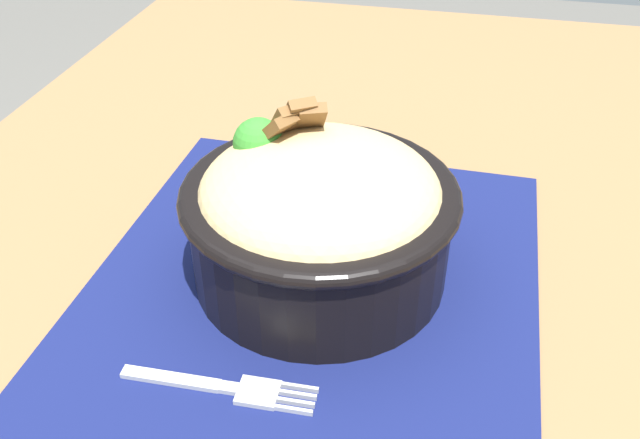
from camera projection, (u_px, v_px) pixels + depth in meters
The scene contains 4 objects.
table at pixel (319, 360), 0.55m from camera, with size 1.30×0.79×0.70m.
placemat at pixel (304, 307), 0.50m from camera, with size 0.43×0.33×0.00m, color #11194C.
bowl at pixel (319, 213), 0.50m from camera, with size 0.24×0.24×0.13m.
fork at pixel (227, 388), 0.44m from camera, with size 0.02×0.13×0.00m.
Camera 1 is at (0.37, 0.09, 1.05)m, focal length 39.05 mm.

